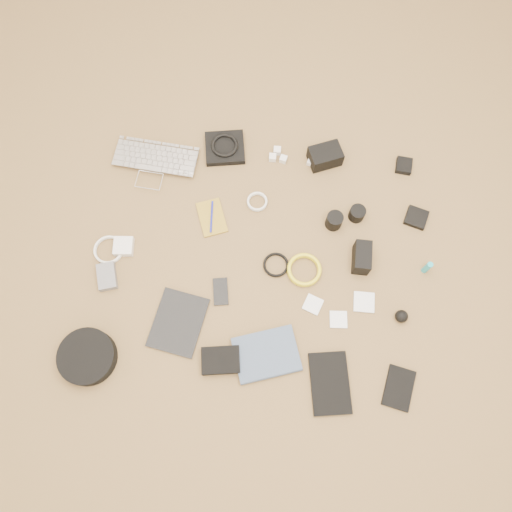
# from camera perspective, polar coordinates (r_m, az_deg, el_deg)

# --- Properties ---
(room_shell) EXTENTS (4.04, 4.04, 2.58)m
(room_shell) POSITION_cam_1_polar(r_m,az_deg,el_deg) (0.93, -1.00, 24.37)
(room_shell) COLOR brown
(room_shell) RESTS_ON ground
(laptop) EXTENTS (0.38, 0.29, 0.03)m
(laptop) POSITION_cam_1_polar(r_m,az_deg,el_deg) (2.23, -11.66, 9.81)
(laptop) COLOR #B7B6BB
(laptop) RESTS_ON ground
(headphone_pouch) EXTENTS (0.19, 0.18, 0.03)m
(headphone_pouch) POSITION_cam_1_polar(r_m,az_deg,el_deg) (2.23, -3.57, 12.22)
(headphone_pouch) COLOR black
(headphone_pouch) RESTS_ON ground
(headphones) EXTENTS (0.13, 0.13, 0.01)m
(headphones) POSITION_cam_1_polar(r_m,az_deg,el_deg) (2.22, -3.61, 12.51)
(headphones) COLOR black
(headphones) RESTS_ON headphone_pouch
(charger_a) EXTENTS (0.03, 0.03, 0.03)m
(charger_a) POSITION_cam_1_polar(r_m,az_deg,el_deg) (2.23, 2.44, 11.93)
(charger_a) COLOR silver
(charger_a) RESTS_ON ground
(charger_b) EXTENTS (0.04, 0.04, 0.03)m
(charger_b) POSITION_cam_1_polar(r_m,az_deg,el_deg) (2.21, 3.14, 10.99)
(charger_b) COLOR silver
(charger_b) RESTS_ON ground
(charger_c) EXTENTS (0.03, 0.03, 0.02)m
(charger_c) POSITION_cam_1_polar(r_m,az_deg,el_deg) (2.21, 6.23, 10.60)
(charger_c) COLOR silver
(charger_c) RESTS_ON ground
(charger_d) EXTENTS (0.03, 0.03, 0.03)m
(charger_d) POSITION_cam_1_polar(r_m,az_deg,el_deg) (2.21, 1.91, 11.18)
(charger_d) COLOR silver
(charger_d) RESTS_ON ground
(dslr_camera) EXTENTS (0.16, 0.14, 0.08)m
(dslr_camera) POSITION_cam_1_polar(r_m,az_deg,el_deg) (2.20, 7.90, 11.23)
(dslr_camera) COLOR black
(dslr_camera) RESTS_ON ground
(lens_pouch) EXTENTS (0.07, 0.08, 0.03)m
(lens_pouch) POSITION_cam_1_polar(r_m,az_deg,el_deg) (2.28, 16.54, 9.87)
(lens_pouch) COLOR black
(lens_pouch) RESTS_ON ground
(notebook_olive) EXTENTS (0.15, 0.18, 0.01)m
(notebook_olive) POSITION_cam_1_polar(r_m,az_deg,el_deg) (2.10, -5.08, 4.41)
(notebook_olive) COLOR olive
(notebook_olive) RESTS_ON ground
(pen_blue) EXTENTS (0.01, 0.14, 0.01)m
(pen_blue) POSITION_cam_1_polar(r_m,az_deg,el_deg) (2.09, -5.10, 4.50)
(pen_blue) COLOR #13189E
(pen_blue) RESTS_ON notebook_olive
(cable_white_a) EXTENTS (0.11, 0.11, 0.01)m
(cable_white_a) POSITION_cam_1_polar(r_m,az_deg,el_deg) (2.12, 0.13, 6.18)
(cable_white_a) COLOR silver
(cable_white_a) RESTS_ON ground
(lens_a) EXTENTS (0.08, 0.08, 0.07)m
(lens_a) POSITION_cam_1_polar(r_m,az_deg,el_deg) (2.08, 8.92, 4.01)
(lens_a) COLOR black
(lens_a) RESTS_ON ground
(lens_b) EXTENTS (0.07, 0.07, 0.06)m
(lens_b) POSITION_cam_1_polar(r_m,az_deg,el_deg) (2.11, 11.47, 4.78)
(lens_b) COLOR black
(lens_b) RESTS_ON ground
(card_reader) EXTENTS (0.11, 0.11, 0.02)m
(card_reader) POSITION_cam_1_polar(r_m,az_deg,el_deg) (2.19, 17.84, 4.19)
(card_reader) COLOR black
(card_reader) RESTS_ON ground
(power_brick) EXTENTS (0.08, 0.08, 0.03)m
(power_brick) POSITION_cam_1_polar(r_m,az_deg,el_deg) (2.10, -14.89, 1.07)
(power_brick) COLOR silver
(power_brick) RESTS_ON ground
(cable_white_b) EXTENTS (0.14, 0.14, 0.01)m
(cable_white_b) POSITION_cam_1_polar(r_m,az_deg,el_deg) (2.13, -16.45, 0.63)
(cable_white_b) COLOR silver
(cable_white_b) RESTS_ON ground
(cable_black) EXTENTS (0.10, 0.10, 0.01)m
(cable_black) POSITION_cam_1_polar(r_m,az_deg,el_deg) (2.02, 2.28, -1.06)
(cable_black) COLOR black
(cable_black) RESTS_ON ground
(cable_yellow) EXTENTS (0.18, 0.18, 0.02)m
(cable_yellow) POSITION_cam_1_polar(r_m,az_deg,el_deg) (2.02, 5.51, -1.65)
(cable_yellow) COLOR yellow
(cable_yellow) RESTS_ON ground
(flash) EXTENTS (0.07, 0.12, 0.09)m
(flash) POSITION_cam_1_polar(r_m,az_deg,el_deg) (2.03, 11.99, -0.17)
(flash) COLOR black
(flash) RESTS_ON ground
(lens_cleaner) EXTENTS (0.03, 0.03, 0.08)m
(lens_cleaner) POSITION_cam_1_polar(r_m,az_deg,el_deg) (2.09, 18.97, -1.25)
(lens_cleaner) COLOR #1A9CAF
(lens_cleaner) RESTS_ON ground
(battery_charger) EXTENTS (0.10, 0.12, 0.03)m
(battery_charger) POSITION_cam_1_polar(r_m,az_deg,el_deg) (2.08, -16.67, -2.25)
(battery_charger) COLOR slate
(battery_charger) RESTS_ON ground
(tablet) EXTENTS (0.23, 0.27, 0.01)m
(tablet) POSITION_cam_1_polar(r_m,az_deg,el_deg) (1.98, -8.88, -7.51)
(tablet) COLOR black
(tablet) RESTS_ON ground
(phone) EXTENTS (0.07, 0.12, 0.01)m
(phone) POSITION_cam_1_polar(r_m,az_deg,el_deg) (1.99, -4.06, -4.08)
(phone) COLOR black
(phone) RESTS_ON ground
(filter_case_left) EXTENTS (0.09, 0.09, 0.01)m
(filter_case_left) POSITION_cam_1_polar(r_m,az_deg,el_deg) (1.99, 6.52, -5.53)
(filter_case_left) COLOR silver
(filter_case_left) RESTS_ON ground
(filter_case_mid) EXTENTS (0.07, 0.07, 0.01)m
(filter_case_mid) POSITION_cam_1_polar(r_m,az_deg,el_deg) (1.99, 9.39, -7.18)
(filter_case_mid) COLOR silver
(filter_case_mid) RESTS_ON ground
(filter_case_right) EXTENTS (0.08, 0.08, 0.01)m
(filter_case_right) POSITION_cam_1_polar(r_m,az_deg,el_deg) (2.02, 12.23, -5.18)
(filter_case_right) COLOR silver
(filter_case_right) RESTS_ON ground
(air_blower) EXTENTS (0.07, 0.07, 0.05)m
(air_blower) POSITION_cam_1_polar(r_m,az_deg,el_deg) (2.03, 16.30, -6.63)
(air_blower) COLOR black
(air_blower) RESTS_ON ground
(headphone_case) EXTENTS (0.24, 0.24, 0.06)m
(headphone_case) POSITION_cam_1_polar(r_m,az_deg,el_deg) (2.02, -18.72, -10.86)
(headphone_case) COLOR black
(headphone_case) RESTS_ON ground
(drive_case) EXTENTS (0.16, 0.12, 0.04)m
(drive_case) POSITION_cam_1_polar(r_m,az_deg,el_deg) (1.93, -4.06, -11.81)
(drive_case) COLOR black
(drive_case) RESTS_ON ground
(paperback) EXTENTS (0.28, 0.24, 0.02)m
(paperback) POSITION_cam_1_polar(r_m,az_deg,el_deg) (1.93, 1.84, -13.75)
(paperback) COLOR #3B4B65
(paperback) RESTS_ON ground
(notebook_black_a) EXTENTS (0.17, 0.25, 0.02)m
(notebook_black_a) POSITION_cam_1_polar(r_m,az_deg,el_deg) (1.95, 8.44, -14.18)
(notebook_black_a) COLOR black
(notebook_black_a) RESTS_ON ground
(notebook_black_b) EXTENTS (0.13, 0.17, 0.01)m
(notebook_black_b) POSITION_cam_1_polar(r_m,az_deg,el_deg) (2.00, 16.00, -14.29)
(notebook_black_b) COLOR black
(notebook_black_b) RESTS_ON ground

